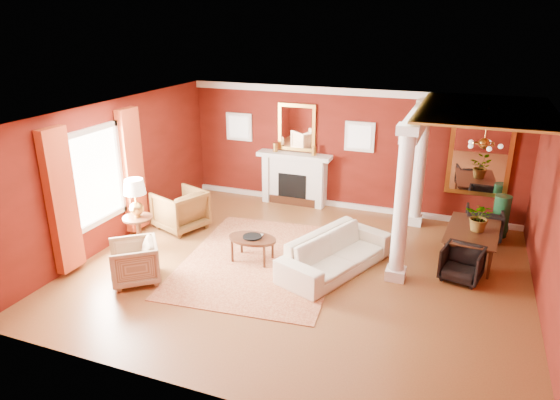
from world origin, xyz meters
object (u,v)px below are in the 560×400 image
at_px(armchair_leopard, 180,208).
at_px(sofa, 336,247).
at_px(coffee_table, 252,240).
at_px(side_table, 136,203).
at_px(armchair_stripe, 134,260).
at_px(dining_table, 474,236).

bearing_deg(armchair_leopard, sofa, 101.26).
xyz_separation_m(coffee_table, side_table, (-2.34, -0.33, 0.55)).
distance_m(armchair_leopard, armchair_stripe, 2.37).
bearing_deg(armchair_stripe, side_table, 173.68).
bearing_deg(sofa, armchair_stripe, 139.58).
bearing_deg(coffee_table, armchair_leopard, 158.15).
bearing_deg(armchair_stripe, armchair_leopard, 153.06).
relative_size(armchair_stripe, dining_table, 0.49).
xyz_separation_m(armchair_stripe, coffee_table, (1.62, 1.48, 0.02)).
height_order(coffee_table, side_table, side_table).
bearing_deg(coffee_table, side_table, -171.87).
bearing_deg(dining_table, side_table, 111.84).
height_order(coffee_table, dining_table, dining_table).
bearing_deg(dining_table, armchair_leopard, 101.89).
relative_size(armchair_stripe, side_table, 0.56).
bearing_deg(coffee_table, dining_table, 22.35).
xyz_separation_m(sofa, coffee_table, (-1.59, -0.20, -0.03)).
relative_size(armchair_leopard, armchair_stripe, 1.18).
relative_size(side_table, dining_table, 0.87).
bearing_deg(coffee_table, sofa, 7.11).
distance_m(armchair_stripe, side_table, 1.47).
height_order(armchair_leopard, dining_table, armchair_leopard).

